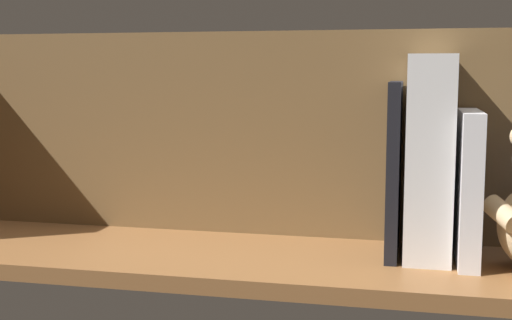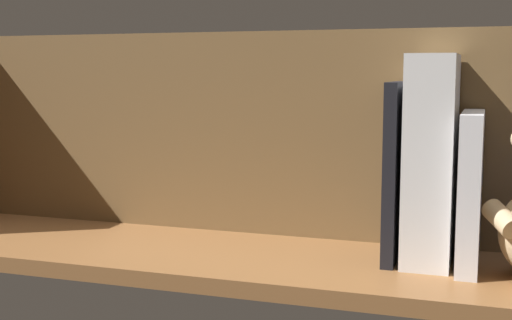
# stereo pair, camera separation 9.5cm
# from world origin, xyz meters

# --- Properties ---
(ground_plane) EXTENTS (1.14, 0.27, 0.02)m
(ground_plane) POSITION_xyz_m (0.00, 0.00, -0.01)
(ground_plane) COLOR brown
(shelf_back_panel) EXTENTS (1.14, 0.02, 0.31)m
(shelf_back_panel) POSITION_xyz_m (0.00, -0.11, 0.15)
(shelf_back_panel) COLOR brown
(shelf_back_panel) RESTS_ON ground_plane
(book_3) EXTENTS (0.03, 0.15, 0.20)m
(book_3) POSITION_xyz_m (-0.28, -0.03, 0.10)
(book_3) COLOR silver
(book_3) RESTS_ON ground_plane
(dictionary_thick_white) EXTENTS (0.06, 0.14, 0.27)m
(dictionary_thick_white) POSITION_xyz_m (-0.23, -0.03, 0.14)
(dictionary_thick_white) COLOR silver
(dictionary_thick_white) RESTS_ON ground_plane
(book_4) EXTENTS (0.02, 0.13, 0.24)m
(book_4) POSITION_xyz_m (-0.18, -0.03, 0.12)
(book_4) COLOR black
(book_4) RESTS_ON ground_plane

